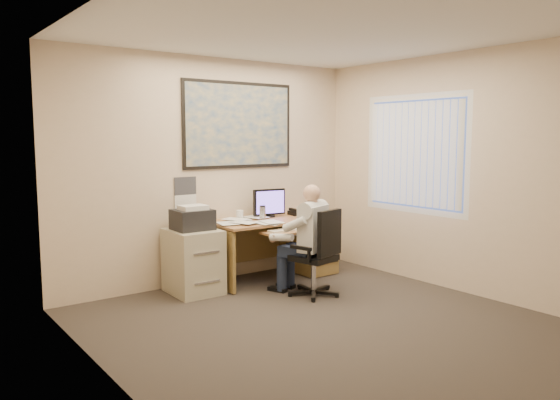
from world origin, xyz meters
TOP-DOWN VIEW (x-y plane):
  - room_shell at (0.00, 0.00)m, footprint 4.00×4.50m
  - desk at (0.95, 1.90)m, footprint 1.60×0.97m
  - world_map at (0.37, 2.23)m, footprint 1.56×0.03m
  - wall_calendar at (-0.38, 2.24)m, footprint 0.28×0.01m
  - window_blinds at (1.97, 0.80)m, footprint 0.06×1.40m
  - filing_cabinet at (-0.47, 1.89)m, footprint 0.53×0.63m
  - office_chair at (0.55, 0.96)m, footprint 0.70×0.70m
  - person at (0.56, 1.04)m, footprint 0.75×0.88m

SIDE VIEW (x-z plane):
  - office_chair at x=0.55m, z-range -0.20..0.77m
  - filing_cabinet at x=-0.47m, z-range -0.07..0.93m
  - desk at x=0.95m, z-range -0.11..0.99m
  - person at x=0.56m, z-range 0.00..1.24m
  - wall_calendar at x=-0.38m, z-range 0.87..1.29m
  - room_shell at x=0.00m, z-range 0.00..2.70m
  - window_blinds at x=1.97m, z-range 0.90..2.20m
  - world_map at x=0.37m, z-range 1.37..2.43m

